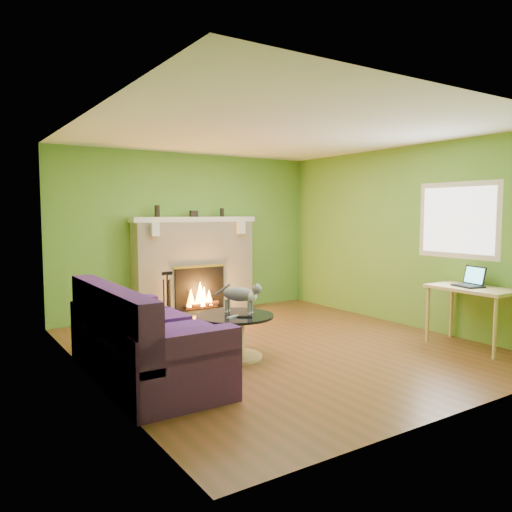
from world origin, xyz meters
The scene contains 22 objects.
floor centered at (0.00, 0.00, 0.00)m, with size 5.00×5.00×0.00m, color brown.
ceiling centered at (0.00, 0.00, 2.60)m, with size 5.00×5.00×0.00m, color white.
wall_back centered at (0.00, 2.50, 1.30)m, with size 5.00×5.00×0.00m, color #589430.
wall_front centered at (0.00, -2.50, 1.30)m, with size 5.00×5.00×0.00m, color #589430.
wall_left centered at (-2.25, 0.00, 1.30)m, with size 5.00×5.00×0.00m, color #589430.
wall_right centered at (2.25, 0.00, 1.30)m, with size 5.00×5.00×0.00m, color #589430.
window_frame centered at (2.24, -0.90, 1.55)m, with size 1.20×1.20×0.00m, color silver.
window_pane centered at (2.23, -0.90, 1.55)m, with size 1.06×1.06×0.00m, color white.
fireplace centered at (0.00, 2.32, 0.77)m, with size 2.10×0.46×1.58m.
hearth centered at (0.00, 1.80, 0.01)m, with size 1.50×0.75×0.03m, color beige.
mantel centered at (0.00, 2.30, 1.54)m, with size 2.10×0.28×0.08m, color silver.
sofa centered at (-1.86, -0.24, 0.37)m, with size 0.95×2.12×0.95m.
coffee_table centered at (-0.70, -0.14, 0.29)m, with size 0.88×0.88×0.50m.
desk centered at (1.95, -1.34, 0.65)m, with size 0.58×1.01×0.74m.
cat centered at (-0.62, -0.09, 0.68)m, with size 0.21×0.58×0.36m, color slate, non-canonical shape.
remote_silver centered at (-0.80, -0.26, 0.51)m, with size 0.17×0.04×0.02m, color gray.
remote_black centered at (-0.68, -0.32, 0.50)m, with size 0.16×0.04×0.02m, color black.
laptop centered at (1.93, -1.29, 0.87)m, with size 0.29×0.33×0.25m, color black, non-canonical shape.
fire_tools centered at (-0.63, 1.95, 0.40)m, with size 0.20×0.20×0.75m, color black, non-canonical shape.
mantel_vase_left centered at (-0.62, 2.33, 1.67)m, with size 0.08×0.08×0.18m, color black.
mantel_vase_right centered at (0.52, 2.33, 1.65)m, with size 0.07×0.07×0.14m, color black.
mantel_box centered at (0.00, 2.33, 1.63)m, with size 0.12×0.08×0.10m, color black.
Camera 1 is at (-3.54, -4.92, 1.65)m, focal length 35.00 mm.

